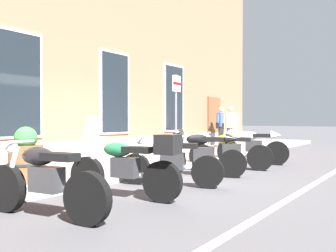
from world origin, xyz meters
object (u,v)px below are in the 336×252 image
at_px(motorcycle_black_sport, 199,150).
at_px(barrel_planter, 26,158).
at_px(motorcycle_grey_naked, 169,161).
at_px(pedestrian_tan_coat, 231,125).
at_px(motorcycle_black_naked, 43,180).
at_px(pedestrian_blue_top, 221,124).
at_px(parking_sign, 176,105).
at_px(motorcycle_yellow_naked, 229,151).
at_px(motorcycle_green_touring, 129,164).
at_px(motorcycle_white_sport, 249,144).

xyz_separation_m(motorcycle_black_sport, barrel_planter, (-3.22, 1.66, -0.01)).
distance_m(motorcycle_grey_naked, motorcycle_black_sport, 1.38).
height_order(motorcycle_black_sport, pedestrian_tan_coat, pedestrian_tan_coat).
xyz_separation_m(motorcycle_black_naked, pedestrian_tan_coat, (9.79, 2.11, 0.59)).
bearing_deg(motorcycle_black_naked, pedestrian_blue_top, 15.70).
bearing_deg(parking_sign, motorcycle_grey_naked, -147.65).
bearing_deg(barrel_planter, motorcycle_grey_naked, -44.62).
relative_size(motorcycle_yellow_naked, pedestrian_tan_coat, 1.26).
bearing_deg(barrel_planter, motorcycle_yellow_naked, -20.61).
height_order(motorcycle_grey_naked, pedestrian_blue_top, pedestrian_blue_top).
relative_size(pedestrian_blue_top, parking_sign, 0.71).
height_order(motorcycle_black_naked, parking_sign, parking_sign).
xyz_separation_m(motorcycle_green_touring, motorcycle_grey_naked, (1.25, 0.10, -0.08)).
height_order(motorcycle_black_naked, motorcycle_white_sport, motorcycle_white_sport).
relative_size(motorcycle_yellow_naked, motorcycle_white_sport, 1.03).
relative_size(motorcycle_black_naked, motorcycle_green_touring, 1.00).
distance_m(motorcycle_white_sport, pedestrian_blue_top, 4.87).
bearing_deg(barrel_planter, pedestrian_tan_coat, 2.03).
relative_size(parking_sign, barrel_planter, 2.39).
distance_m(motorcycle_green_touring, barrel_planter, 2.02).
bearing_deg(barrel_planter, parking_sign, -2.67).
height_order(motorcycle_black_naked, pedestrian_blue_top, pedestrian_blue_top).
bearing_deg(parking_sign, motorcycle_white_sport, -43.57).
bearing_deg(motorcycle_grey_naked, motorcycle_black_sport, 7.27).
height_order(motorcycle_yellow_naked, pedestrian_blue_top, pedestrian_blue_top).
bearing_deg(barrel_planter, motorcycle_black_sport, -27.25).
relative_size(motorcycle_grey_naked, motorcycle_black_sport, 1.02).
xyz_separation_m(motorcycle_black_naked, motorcycle_green_touring, (1.46, -0.14, 0.07)).
bearing_deg(motorcycle_yellow_naked, motorcycle_black_naked, -179.38).
xyz_separation_m(motorcycle_black_sport, motorcycle_white_sport, (2.77, -0.04, -0.01)).
height_order(motorcycle_grey_naked, motorcycle_black_sport, motorcycle_black_sport).
bearing_deg(pedestrian_blue_top, parking_sign, -165.28).
bearing_deg(pedestrian_tan_coat, motorcycle_black_naked, -167.85).
xyz_separation_m(motorcycle_black_sport, pedestrian_tan_coat, (5.71, 1.97, 0.50)).
xyz_separation_m(pedestrian_tan_coat, parking_sign, (-4.51, -0.52, 0.61)).
relative_size(motorcycle_black_sport, pedestrian_blue_top, 1.15).
bearing_deg(motorcycle_black_sport, parking_sign, 50.34).
xyz_separation_m(motorcycle_white_sport, parking_sign, (-1.57, 1.50, 1.12)).
distance_m(motorcycle_green_touring, parking_sign, 4.34).
bearing_deg(pedestrian_tan_coat, barrel_planter, -177.97).
bearing_deg(motorcycle_yellow_naked, motorcycle_white_sport, 1.26).
bearing_deg(pedestrian_blue_top, motorcycle_black_naked, -164.30).
distance_m(pedestrian_tan_coat, parking_sign, 4.58).
distance_m(motorcycle_black_naked, motorcycle_yellow_naked, 5.47).
distance_m(motorcycle_yellow_naked, motorcycle_white_sport, 1.39).
height_order(motorcycle_black_naked, motorcycle_black_sport, motorcycle_black_sport).
height_order(pedestrian_tan_coat, parking_sign, parking_sign).
xyz_separation_m(pedestrian_tan_coat, barrel_planter, (-8.93, -0.32, -0.51)).
height_order(motorcycle_black_sport, motorcycle_yellow_naked, motorcycle_black_sport).
bearing_deg(motorcycle_white_sport, motorcycle_black_sport, 179.09).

